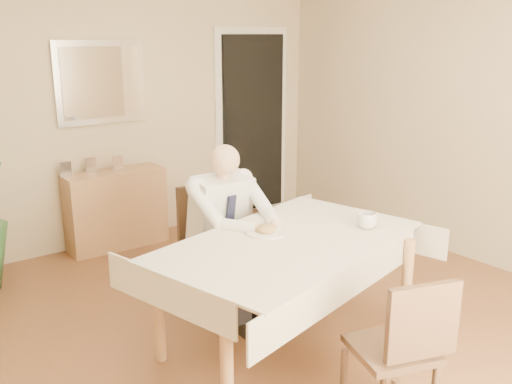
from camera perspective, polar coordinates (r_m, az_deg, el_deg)
room at (r=3.51m, az=3.46°, el=4.28°), size 5.00×5.02×2.60m
doorway at (r=6.41m, az=-0.36°, el=6.76°), size 0.96×0.07×2.10m
mirror at (r=5.50m, az=-15.24°, el=10.52°), size 0.86×0.04×0.76m
dining_table at (r=3.58m, az=3.22°, el=-6.07°), size 1.95×1.41×0.75m
chair_far at (r=4.30m, az=-4.45°, el=-4.58°), size 0.46×0.46×0.90m
chair_near at (r=3.09m, az=14.53°, el=-14.54°), size 0.50×0.51×0.83m
seated_man at (r=4.01m, az=-2.27°, el=-3.26°), size 0.48×0.72×1.24m
plate at (r=3.65m, az=0.99°, el=-4.03°), size 0.26×0.26×0.02m
food at (r=3.64m, az=0.99°, el=-3.71°), size 0.14×0.14×0.06m
knife at (r=3.62m, az=2.08°, el=-3.90°), size 0.01×0.13×0.01m
fork at (r=3.58m, az=1.08°, el=-4.16°), size 0.01×0.13×0.01m
coffee_mug at (r=3.80m, az=11.03°, el=-2.81°), size 0.15×0.15×0.11m
sideboard at (r=5.58m, az=-13.80°, el=-1.67°), size 0.94×0.34×0.74m
photo_frame_left at (r=5.37m, az=-18.50°, el=2.16°), size 0.10×0.02×0.14m
photo_frame_center at (r=5.47m, az=-16.20°, el=2.59°), size 0.10×0.02×0.14m
photo_frame_right at (r=5.49m, az=-13.65°, el=2.83°), size 0.10×0.02×0.14m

